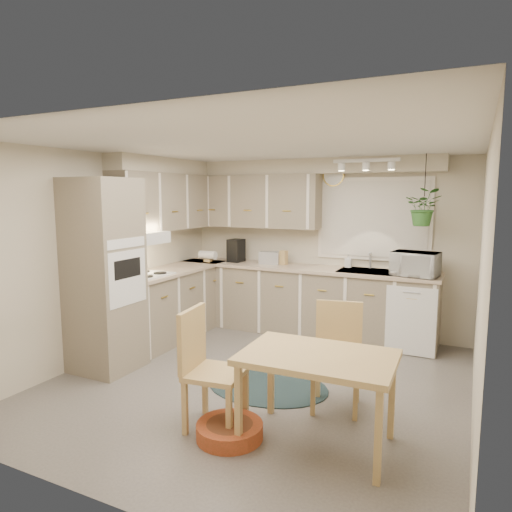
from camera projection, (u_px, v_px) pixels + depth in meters
name	position (u px, v px, depth m)	size (l,w,h in m)	color
floor	(258.00, 382.00, 4.71)	(4.20, 4.20, 0.00)	slate
ceiling	(258.00, 145.00, 4.39)	(4.20, 4.20, 0.00)	silver
wall_back	(322.00, 246.00, 6.42)	(4.00, 0.04, 2.40)	beige
wall_front	(104.00, 319.00, 2.68)	(4.00, 0.04, 2.40)	beige
wall_left	(106.00, 256.00, 5.41)	(0.04, 4.20, 2.40)	beige
wall_right	(481.00, 285.00, 3.69)	(0.04, 4.20, 2.40)	beige
base_cab_left	(173.00, 304.00, 6.16)	(0.60, 1.85, 0.90)	gray
base_cab_back	(301.00, 301.00, 6.34)	(3.60, 0.60, 0.90)	gray
counter_left	(172.00, 270.00, 6.10)	(0.64, 1.89, 0.04)	tan
counter_back	(301.00, 268.00, 6.27)	(3.64, 0.64, 0.04)	tan
oven_stack	(104.00, 275.00, 4.96)	(0.65, 0.65, 2.10)	gray
wall_oven_face	(127.00, 278.00, 4.82)	(0.02, 0.56, 0.58)	silver
upper_cab_left	(168.00, 202.00, 6.14)	(0.35, 2.00, 0.75)	gray
upper_cab_back	(253.00, 201.00, 6.61)	(2.00, 0.35, 0.75)	gray
soffit_left	(166.00, 166.00, 6.09)	(0.30, 2.00, 0.20)	beige
soffit_back	(306.00, 167.00, 6.23)	(3.60, 0.30, 0.20)	beige
cooktop	(145.00, 275.00, 5.58)	(0.52, 0.58, 0.02)	silver
range_hood	(142.00, 238.00, 5.52)	(0.40, 0.60, 0.14)	silver
window_blinds	(373.00, 219.00, 6.04)	(1.40, 0.02, 1.00)	silver
window_frame	(373.00, 219.00, 6.05)	(1.50, 0.02, 1.10)	silver
sink	(367.00, 274.00, 5.89)	(0.70, 0.48, 0.10)	#AEB0B6
dishwasher_front	(410.00, 321.00, 5.42)	(0.58, 0.01, 0.83)	silver
track_light_bar	(366.00, 160.00, 5.48)	(0.80, 0.04, 0.04)	silver
wall_clock	(334.00, 175.00, 6.20)	(0.30, 0.30, 0.03)	gold
dining_table	(317.00, 399.00, 3.50)	(1.15, 0.77, 0.72)	tan
chair_left	(216.00, 370.00, 3.74)	(0.47, 0.47, 1.00)	tan
chair_back	(337.00, 358.00, 4.07)	(0.44, 0.44, 0.95)	tan
braided_rug	(268.00, 386.00, 4.59)	(1.23, 0.92, 0.01)	black
pet_bed	(230.00, 431.00, 3.62)	(0.53, 0.53, 0.12)	#AC4122
microwave	(415.00, 261.00, 5.52)	(0.53, 0.30, 0.36)	silver
soap_bottle	(348.00, 265.00, 6.14)	(0.09, 0.19, 0.09)	silver
hanging_plant	(424.00, 211.00, 5.41)	(0.40, 0.45, 0.35)	#306629
coffee_maker	(236.00, 250.00, 6.69)	(0.19, 0.23, 0.33)	black
toaster	(270.00, 258.00, 6.49)	(0.29, 0.17, 0.18)	#AEB0B6
knife_block	(284.00, 258.00, 6.43)	(0.09, 0.09, 0.20)	tan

